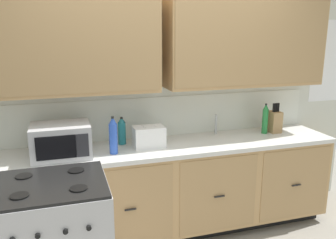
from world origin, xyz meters
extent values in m
cube|color=silver|center=(0.00, 0.62, 1.26)|extent=(4.49, 0.05, 2.51)
cube|color=silver|center=(0.00, 0.60, 1.12)|extent=(3.29, 0.01, 0.40)
cube|color=tan|center=(-0.85, 0.43, 1.89)|extent=(1.60, 0.34, 0.95)
cube|color=#A58052|center=(-0.85, 0.26, 1.89)|extent=(1.56, 0.01, 0.89)
cube|color=tan|center=(0.85, 0.43, 1.89)|extent=(1.60, 0.34, 0.95)
cube|color=#A58052|center=(0.85, 0.26, 1.89)|extent=(1.56, 0.01, 0.89)
cube|color=white|center=(2.00, 0.60, 1.62)|extent=(0.44, 0.01, 0.90)
cube|color=black|center=(0.00, 0.33, 0.05)|extent=(3.23, 0.48, 0.10)
cube|color=tan|center=(0.00, 0.30, 0.49)|extent=(3.29, 0.60, 0.78)
cube|color=#A88354|center=(-1.23, 0.00, 0.49)|extent=(0.76, 0.01, 0.71)
cube|color=black|center=(-1.23, -0.02, 0.48)|extent=(0.10, 0.01, 0.01)
cube|color=#A88354|center=(-0.41, 0.00, 0.49)|extent=(0.76, 0.01, 0.71)
cube|color=black|center=(-0.41, -0.02, 0.48)|extent=(0.10, 0.01, 0.01)
cube|color=#A88354|center=(0.41, 0.00, 0.49)|extent=(0.76, 0.01, 0.71)
cube|color=black|center=(0.41, -0.02, 0.48)|extent=(0.10, 0.01, 0.01)
cube|color=#A88354|center=(1.23, 0.00, 0.49)|extent=(0.76, 0.01, 0.71)
cube|color=black|center=(1.23, -0.02, 0.48)|extent=(0.10, 0.01, 0.01)
cube|color=silver|center=(0.00, 0.30, 0.90)|extent=(3.32, 0.63, 0.04)
cube|color=#A8AAAF|center=(0.60, 0.33, 0.90)|extent=(0.56, 0.38, 0.02)
cube|color=black|center=(-1.02, -0.33, 0.93)|extent=(0.74, 0.65, 0.02)
cylinder|color=black|center=(-1.20, -0.49, 0.94)|extent=(0.12, 0.12, 0.01)
cylinder|color=black|center=(-0.84, -0.49, 0.94)|extent=(0.12, 0.12, 0.01)
cylinder|color=black|center=(-1.20, -0.17, 0.94)|extent=(0.12, 0.12, 0.01)
cylinder|color=black|center=(-0.84, -0.17, 0.94)|extent=(0.12, 0.12, 0.01)
cylinder|color=black|center=(-1.10, -0.67, 0.75)|extent=(0.03, 0.02, 0.03)
cylinder|color=black|center=(-0.94, -0.67, 0.75)|extent=(0.03, 0.02, 0.03)
cylinder|color=black|center=(-0.80, -0.67, 0.75)|extent=(0.03, 0.02, 0.03)
cube|color=#B7B7BC|center=(-0.93, 0.26, 1.06)|extent=(0.48, 0.36, 0.28)
cube|color=black|center=(-0.97, 0.08, 1.06)|extent=(0.31, 0.01, 0.19)
cube|color=#28282D|center=(-0.77, 0.08, 1.06)|extent=(0.10, 0.01, 0.19)
cube|color=white|center=(-0.16, 0.30, 1.01)|extent=(0.28, 0.18, 0.19)
cube|color=black|center=(-0.21, 0.30, 1.10)|extent=(0.02, 0.13, 0.01)
cube|color=black|center=(-0.11, 0.30, 1.10)|extent=(0.02, 0.13, 0.01)
cube|color=#9C794E|center=(1.20, 0.38, 1.03)|extent=(0.11, 0.14, 0.22)
cylinder|color=black|center=(1.17, 0.37, 1.18)|extent=(0.02, 0.02, 0.09)
cylinder|color=black|center=(1.19, 0.37, 1.18)|extent=(0.02, 0.02, 0.09)
cylinder|color=black|center=(1.21, 0.37, 1.18)|extent=(0.02, 0.02, 0.09)
cylinder|color=black|center=(1.23, 0.37, 1.18)|extent=(0.02, 0.02, 0.09)
cylinder|color=#B2B5BA|center=(0.60, 0.51, 1.02)|extent=(0.02, 0.02, 0.20)
cylinder|color=#237A38|center=(1.09, 0.37, 1.04)|extent=(0.06, 0.06, 0.25)
cone|color=#237A38|center=(1.09, 0.37, 1.20)|extent=(0.05, 0.05, 0.06)
cylinder|color=black|center=(1.09, 0.37, 1.22)|extent=(0.02, 0.02, 0.02)
cylinder|color=#1E707A|center=(-0.39, 0.45, 1.02)|extent=(0.07, 0.07, 0.21)
cone|color=#1E707A|center=(-0.39, 0.45, 1.15)|extent=(0.07, 0.07, 0.05)
cylinder|color=black|center=(-0.39, 0.45, 1.17)|extent=(0.03, 0.03, 0.02)
cylinder|color=blue|center=(-0.50, 0.21, 1.05)|extent=(0.07, 0.07, 0.26)
cone|color=blue|center=(-0.50, 0.21, 1.21)|extent=(0.06, 0.06, 0.07)
cylinder|color=black|center=(-0.50, 0.21, 1.24)|extent=(0.03, 0.03, 0.02)
camera|label=1|loc=(-0.90, -2.68, 1.94)|focal=37.58mm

